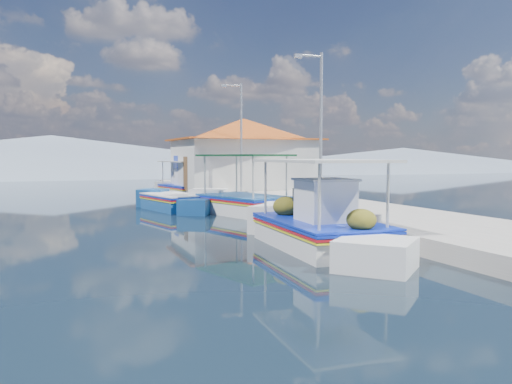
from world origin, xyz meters
name	(u,v)px	position (x,y,z in m)	size (l,w,h in m)	color
ground	(225,234)	(0.00, 0.00, 0.00)	(160.00, 160.00, 0.00)	black
quay	(303,204)	(5.90, 6.00, 0.25)	(5.00, 44.00, 0.50)	#AAA69F
bollards	(269,199)	(3.80, 5.25, 0.65)	(0.20, 17.20, 0.30)	#A5A8AD
main_caique	(318,229)	(1.66, -3.24, 0.52)	(2.70, 8.22, 2.71)	white
caique_green_canopy	(244,204)	(2.63, 5.26, 0.43)	(3.76, 7.38, 2.89)	white
caique_blue_hull	(173,203)	(0.13, 8.17, 0.30)	(2.78, 6.15, 1.12)	#174A8A
caique_far	(184,189)	(2.71, 16.38, 0.45)	(2.89, 6.89, 2.46)	white
harbor_building	(243,152)	(6.20, 15.00, 2.78)	(10.49, 10.49, 4.40)	silver
lamp_post_near	(319,122)	(4.51, 2.00, 3.85)	(1.21, 0.14, 6.00)	#A5A8AD
lamp_post_far	(240,132)	(4.51, 11.00, 3.85)	(1.21, 0.14, 6.00)	#A5A8AD
mountain_ridge	(142,160)	(6.54, 56.00, 2.04)	(171.40, 96.00, 5.50)	gray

